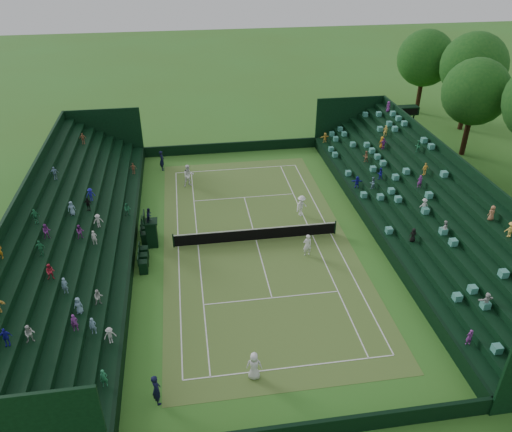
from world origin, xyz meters
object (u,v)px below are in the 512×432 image
object	(u,v)px
tennis_net	(256,234)
player_far_west	(189,176)
umpire_chair	(151,230)
player_far_east	(301,206)
player_near_east	(307,245)
player_near_west	(254,366)

from	to	relation	value
tennis_net	player_far_west	bearing A→B (deg)	115.41
tennis_net	umpire_chair	size ratio (longest dim) A/B	3.89
player_far_east	player_near_east	bearing A→B (deg)	-135.50
tennis_net	player_far_west	world-z (taller)	player_far_west
player_near_west	player_far_east	xyz separation A→B (m)	(5.92, 15.14, 0.03)
tennis_net	player_near_east	xyz separation A→B (m)	(3.14, -2.32, 0.29)
umpire_chair	player_near_west	xyz separation A→B (m)	(5.28, -12.62, -0.48)
player_near_west	player_far_east	distance (m)	16.26
player_far_west	player_far_east	bearing A→B (deg)	-55.46
umpire_chair	player_near_west	size ratio (longest dim) A/B	1.86
tennis_net	player_far_west	xyz separation A→B (m)	(-4.38, 9.21, 0.44)
player_near_west	player_near_east	world-z (taller)	player_near_east
player_near_east	player_far_east	size ratio (longest dim) A/B	0.98
player_near_west	player_far_east	bearing A→B (deg)	-100.29
player_near_west	player_far_west	xyz separation A→B (m)	(-2.42, 21.43, 0.16)
umpire_chair	player_near_west	distance (m)	13.69
umpire_chair	player_near_west	bearing A→B (deg)	-67.29
player_near_west	player_near_east	distance (m)	11.13
tennis_net	player_near_west	size ratio (longest dim) A/B	7.24
umpire_chair	player_far_east	world-z (taller)	umpire_chair
player_near_west	player_far_west	bearing A→B (deg)	-72.50
player_near_west	tennis_net	bearing A→B (deg)	-88.04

